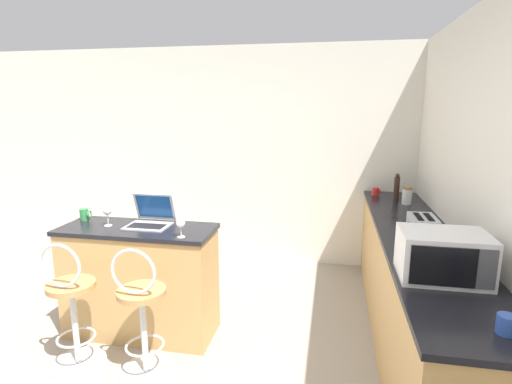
{
  "coord_description": "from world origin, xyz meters",
  "views": [
    {
      "loc": [
        1.25,
        -2.02,
        1.89
      ],
      "look_at": [
        0.49,
        1.93,
        1.03
      ],
      "focal_mm": 28.0,
      "sensor_mm": 36.0,
      "label": 1
    }
  ],
  "objects": [
    {
      "name": "bar_stool_near",
      "position": [
        -0.56,
        0.33,
        0.46
      ],
      "size": [
        0.4,
        0.4,
        0.98
      ],
      "color": "silver",
      "rests_on": "ground_plane"
    },
    {
      "name": "bar_stool_far",
      "position": [
        -0.02,
        0.33,
        0.46
      ],
      "size": [
        0.4,
        0.4,
        0.98
      ],
      "color": "silver",
      "rests_on": "ground_plane"
    },
    {
      "name": "counter_right",
      "position": [
        1.92,
        1.1,
        0.47
      ],
      "size": [
        0.59,
        3.23,
        0.93
      ],
      "color": "tan",
      "rests_on": "ground_plane"
    },
    {
      "name": "mug_red",
      "position": [
        1.74,
        2.46,
        0.98
      ],
      "size": [
        0.09,
        0.07,
        0.09
      ],
      "color": "red",
      "rests_on": "counter_right"
    },
    {
      "name": "pepper_mill",
      "position": [
        1.93,
        2.28,
        1.07
      ],
      "size": [
        0.06,
        0.06,
        0.28
      ],
      "color": "#331E14",
      "rests_on": "counter_right"
    },
    {
      "name": "mug_green",
      "position": [
        -0.83,
        0.96,
        0.99
      ],
      "size": [
        0.09,
        0.07,
        0.1
      ],
      "color": "#338447",
      "rests_on": "breakfast_bar"
    },
    {
      "name": "wine_glass_tall",
      "position": [
        -0.54,
        0.84,
        1.05
      ],
      "size": [
        0.07,
        0.07,
        0.16
      ],
      "color": "silver",
      "rests_on": "breakfast_bar"
    },
    {
      "name": "storage_jar",
      "position": [
        2.0,
        2.1,
        1.02
      ],
      "size": [
        0.1,
        0.1,
        0.18
      ],
      "color": "silver",
      "rests_on": "counter_right"
    },
    {
      "name": "laptop",
      "position": [
        -0.21,
        0.95,
        1.0
      ],
      "size": [
        0.35,
        0.31,
        0.25
      ],
      "color": "#B7BABF",
      "rests_on": "breakfast_bar"
    },
    {
      "name": "mug_blue",
      "position": [
        2.01,
        -0.3,
        0.98
      ],
      "size": [
        0.1,
        0.08,
        0.09
      ],
      "color": "#2D51AD",
      "rests_on": "counter_right"
    },
    {
      "name": "wine_glass_short",
      "position": [
        0.16,
        0.68,
        1.04
      ],
      "size": [
        0.07,
        0.07,
        0.14
      ],
      "color": "silver",
      "rests_on": "breakfast_bar"
    },
    {
      "name": "wall_back",
      "position": [
        0.0,
        2.73,
        1.3
      ],
      "size": [
        12.0,
        0.06,
        2.6
      ],
      "color": "silver",
      "rests_on": "ground_plane"
    },
    {
      "name": "microwave",
      "position": [
        1.89,
        0.26,
        1.07
      ],
      "size": [
        0.47,
        0.35,
        0.27
      ],
      "color": "white",
      "rests_on": "counter_right"
    },
    {
      "name": "toaster",
      "position": [
        1.91,
        0.92,
        1.03
      ],
      "size": [
        0.2,
        0.31,
        0.19
      ],
      "color": "#9EA3A8",
      "rests_on": "counter_right"
    },
    {
      "name": "breakfast_bar",
      "position": [
        -0.29,
        0.85,
        0.47
      ],
      "size": [
        1.26,
        0.5,
        0.93
      ],
      "color": "tan",
      "rests_on": "ground_plane"
    }
  ]
}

